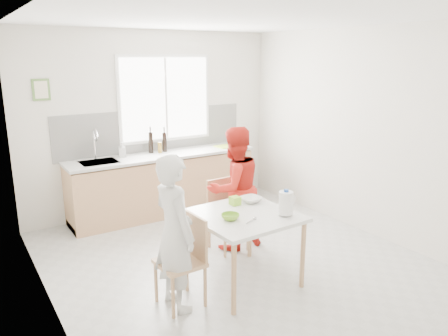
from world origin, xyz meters
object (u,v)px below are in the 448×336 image
(dining_table, at_px, (243,221))
(chair_far, at_px, (225,211))
(person_white, at_px, (175,233))
(person_red, at_px, (234,189))
(bowl_white, at_px, (251,200))
(chair_left, at_px, (186,256))
(wine_bottle_b, at_px, (164,142))
(bowl_green, at_px, (230,217))
(milk_jug, at_px, (286,203))
(wine_bottle_a, at_px, (151,142))

(dining_table, bearing_deg, chair_far, 69.31)
(dining_table, height_order, person_white, person_white)
(person_red, bearing_deg, bowl_white, 73.95)
(chair_left, relative_size, person_red, 0.57)
(chair_left, bearing_deg, wine_bottle_b, 156.42)
(bowl_green, bearing_deg, chair_left, 176.64)
(dining_table, relative_size, person_white, 0.69)
(person_red, relative_size, wine_bottle_b, 5.06)
(dining_table, height_order, bowl_white, bowl_white)
(person_red, bearing_deg, milk_jug, 83.16)
(dining_table, xyz_separation_m, chair_far, (0.31, 0.83, -0.21))
(chair_far, distance_m, bowl_white, 0.65)
(bowl_white, bearing_deg, wine_bottle_b, 90.02)
(bowl_green, bearing_deg, wine_bottle_a, 83.93)
(wine_bottle_b, bearing_deg, bowl_white, -89.98)
(person_red, xyz_separation_m, milk_jug, (-0.08, -1.06, 0.14))
(dining_table, relative_size, chair_left, 1.19)
(person_red, bearing_deg, person_white, 31.76)
(wine_bottle_a, distance_m, wine_bottle_b, 0.21)
(person_white, xyz_separation_m, bowl_green, (0.60, -0.02, 0.04))
(chair_far, height_order, wine_bottle_b, wine_bottle_b)
(dining_table, height_order, person_red, person_red)
(wine_bottle_a, bearing_deg, wine_bottle_b, -7.48)
(chair_far, distance_m, wine_bottle_b, 1.77)
(chair_far, bearing_deg, wine_bottle_a, 95.41)
(person_white, distance_m, bowl_white, 1.13)
(bowl_green, bearing_deg, person_white, 177.74)
(bowl_green, bearing_deg, person_red, 54.18)
(chair_left, bearing_deg, chair_far, 128.26)
(chair_far, relative_size, milk_jug, 3.38)
(bowl_green, distance_m, wine_bottle_b, 2.62)
(chair_left, xyz_separation_m, bowl_green, (0.49, -0.03, 0.31))
(chair_far, bearing_deg, person_red, -23.77)
(dining_table, bearing_deg, milk_jug, -38.32)
(bowl_white, relative_size, wine_bottle_b, 0.76)
(milk_jug, distance_m, wine_bottle_a, 2.81)
(chair_left, bearing_deg, bowl_white, 104.25)
(chair_left, distance_m, chair_far, 1.32)
(milk_jug, relative_size, wine_bottle_a, 0.80)
(wine_bottle_b, bearing_deg, milk_jug, -89.00)
(chair_left, height_order, person_white, person_white)
(chair_far, height_order, bowl_white, chair_far)
(chair_left, height_order, wine_bottle_a, wine_bottle_a)
(person_white, bearing_deg, bowl_white, -77.15)
(bowl_white, bearing_deg, person_red, 76.49)
(person_white, bearing_deg, chair_far, -54.57)
(wine_bottle_b, bearing_deg, chair_far, -89.12)
(chair_far, xyz_separation_m, person_white, (-1.11, -0.87, 0.27))
(wine_bottle_b, bearing_deg, wine_bottle_a, 172.52)
(milk_jug, bearing_deg, wine_bottle_a, 92.77)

